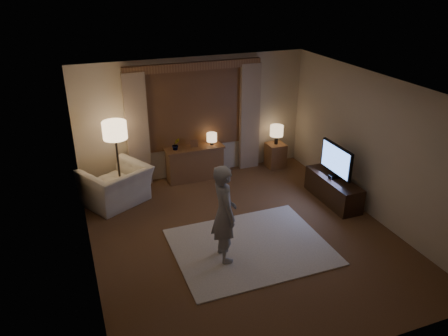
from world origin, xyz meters
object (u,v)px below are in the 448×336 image
sideboard (195,164)px  armchair (116,186)px  side_table (275,155)px  tv_stand (333,189)px  person (224,213)px

sideboard → armchair: (-1.75, -0.52, 0.03)m
armchair → side_table: 3.72m
sideboard → tv_stand: bearing=-40.8°
armchair → tv_stand: size_ratio=0.83×
sideboard → tv_stand: (2.25, -1.94, -0.10)m
sideboard → side_table: 1.94m
side_table → armchair: bearing=-172.7°
armchair → side_table: armchair is taller
tv_stand → armchair: bearing=160.5°
sideboard → side_table: (1.94, -0.05, -0.07)m
tv_stand → side_table: bearing=99.3°
sideboard → armchair: armchair is taller
tv_stand → person: 2.92m
side_table → sideboard: bearing=178.5°
side_table → person: bearing=-129.3°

